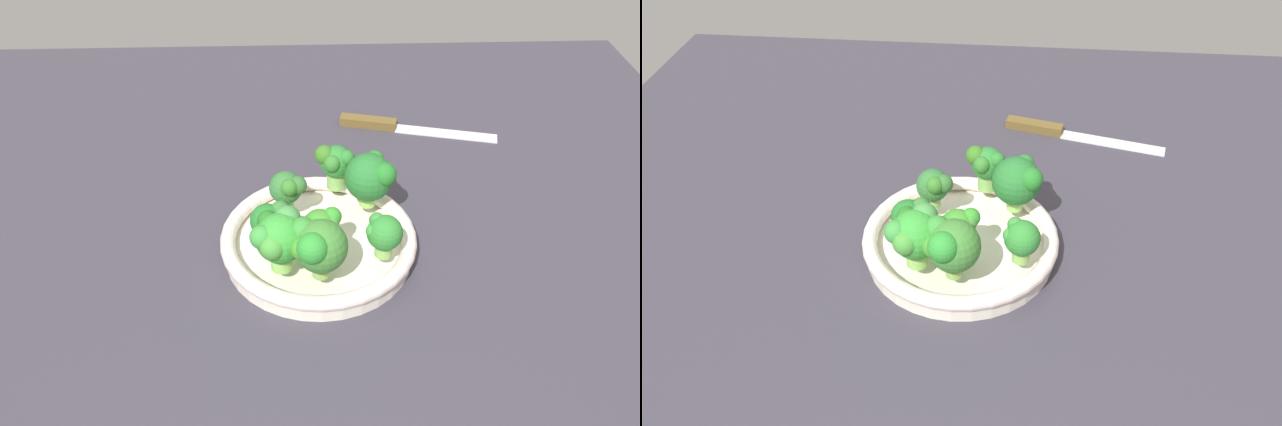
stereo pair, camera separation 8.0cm
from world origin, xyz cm
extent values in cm
cube|color=#38343F|center=(0.00, 0.00, -1.25)|extent=(130.00, 130.00, 2.50)
cylinder|color=white|center=(-0.57, -0.19, 0.82)|extent=(24.56, 24.56, 1.63)
torus|color=silver|center=(-0.57, -0.19, 2.63)|extent=(25.59, 25.59, 1.99)
cylinder|color=#86BD58|center=(-5.27, -7.83, 4.66)|extent=(2.18, 2.18, 2.06)
sphere|color=#2D7F2F|center=(-5.27, -7.83, 7.13)|extent=(4.43, 4.43, 4.43)
sphere|color=#368C35|center=(-5.43, -6.41, 7.57)|extent=(1.85, 1.85, 1.85)
sphere|color=#347F33|center=(-4.21, -6.92, 8.26)|extent=(1.91, 1.91, 1.91)
cylinder|color=#95D662|center=(-7.10, 4.66, 4.96)|extent=(2.62, 2.62, 2.68)
sphere|color=green|center=(-7.10, 4.66, 8.27)|extent=(6.04, 6.04, 6.04)
sphere|color=#418E34|center=(-9.13, 5.54, 8.70)|extent=(3.00, 3.00, 3.00)
sphere|color=#3F8A41|center=(-5.35, 3.82, 9.69)|extent=(3.26, 3.26, 3.26)
sphere|color=#388F3A|center=(-8.14, 6.74, 9.39)|extent=(2.86, 2.86, 2.86)
cylinder|color=#90C56A|center=(-2.38, 6.38, 4.63)|extent=(2.23, 2.23, 2.02)
sphere|color=#227129|center=(-2.38, 6.38, 7.05)|extent=(4.33, 4.33, 4.33)
sphere|color=#347030|center=(-1.85, 4.78, 8.23)|extent=(2.44, 2.44, 2.44)
sphere|color=#23681F|center=(-3.81, 6.24, 8.24)|extent=(2.56, 2.56, 2.56)
cylinder|color=#8DBC58|center=(-8.62, 0.46, 4.89)|extent=(2.05, 2.05, 2.54)
sphere|color=#3A7A2F|center=(-8.62, 0.46, 8.23)|extent=(6.35, 6.35, 6.35)
sphere|color=#3A8827|center=(-9.68, 2.19, 8.84)|extent=(2.69, 2.69, 2.69)
sphere|color=#2B8C2E|center=(-10.51, 1.00, 9.63)|extent=(3.66, 3.66, 3.66)
sphere|color=#338531|center=(-7.28, 2.06, 9.46)|extent=(3.26, 3.26, 3.26)
cylinder|color=#7DB256|center=(9.10, -2.81, 4.98)|extent=(2.61, 2.61, 2.71)
sphere|color=#29772E|center=(9.10, -2.81, 7.81)|extent=(4.56, 4.56, 4.56)
sphere|color=#31712A|center=(7.48, -2.12, 8.61)|extent=(2.36, 2.36, 2.36)
sphere|color=#356E20|center=(9.08, -1.15, 9.00)|extent=(2.70, 2.70, 2.70)
sphere|color=#29722B|center=(8.18, -4.12, 9.00)|extent=(2.23, 2.23, 2.23)
cylinder|color=#93CE5A|center=(4.88, -6.81, 4.82)|extent=(2.17, 2.17, 2.40)
sphere|color=#246C2C|center=(4.88, -6.81, 8.13)|extent=(6.47, 6.47, 6.47)
sphere|color=#276F2D|center=(7.19, -7.80, 9.29)|extent=(2.59, 2.59, 2.59)
sphere|color=#227225|center=(3.49, -8.64, 9.52)|extent=(3.22, 3.22, 3.22)
cylinder|color=#78BA59|center=(-4.28, -0.03, 4.91)|extent=(1.95, 1.95, 2.58)
sphere|color=#3A8B2B|center=(-4.28, -0.03, 7.58)|extent=(4.22, 4.22, 4.22)
sphere|color=#328C29|center=(-3.66, -1.53, 8.54)|extent=(2.36, 2.36, 2.36)
sphere|color=#348933|center=(-5.78, -0.32, 8.22)|extent=(2.27, 2.27, 2.27)
sphere|color=#3D8133|center=(-4.17, -1.38, 8.23)|extent=(2.12, 2.12, 2.12)
cylinder|color=#92C267|center=(4.41, 4.16, 4.62)|extent=(2.08, 2.08, 1.99)
sphere|color=#2F6C32|center=(4.41, 4.16, 7.05)|extent=(4.43, 4.43, 4.43)
sphere|color=#337226|center=(2.82, 3.66, 8.23)|extent=(2.28, 2.28, 2.28)
sphere|color=#31662D|center=(3.55, 2.57, 8.04)|extent=(2.49, 2.49, 2.49)
cube|color=silver|center=(28.14, -22.54, 0.20)|extent=(6.55, 17.13, 0.40)
cube|color=brown|center=(31.29, -9.62, 0.75)|extent=(4.41, 9.85, 1.50)
camera|label=1|loc=(-62.65, 2.07, 56.72)|focal=35.49mm
camera|label=2|loc=(-62.43, -5.89, 56.72)|focal=35.49mm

